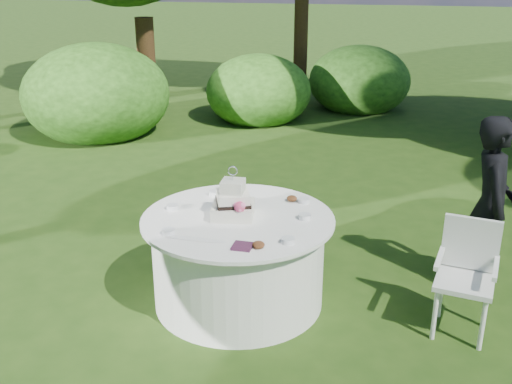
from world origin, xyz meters
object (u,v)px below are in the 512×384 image
at_px(table, 238,260).
at_px(chair, 467,268).
at_px(napkins, 242,246).
at_px(guest, 490,206).
at_px(cake, 233,203).

relative_size(table, chair, 1.75).
distance_m(napkins, guest, 2.20).
bearing_deg(napkins, table, 108.53).
relative_size(napkins, guest, 0.09).
bearing_deg(chair, guest, 72.76).
height_order(table, cake, cake).
bearing_deg(table, napkins, -71.47).
bearing_deg(napkins, guest, 34.02).
bearing_deg(table, chair, 0.72).
bearing_deg(cake, napkins, -68.07).
relative_size(napkins, table, 0.09).
distance_m(guest, chair, 0.76).
relative_size(napkins, chair, 0.16).
relative_size(guest, table, 0.99).
xyz_separation_m(table, cake, (-0.04, 0.01, 0.50)).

